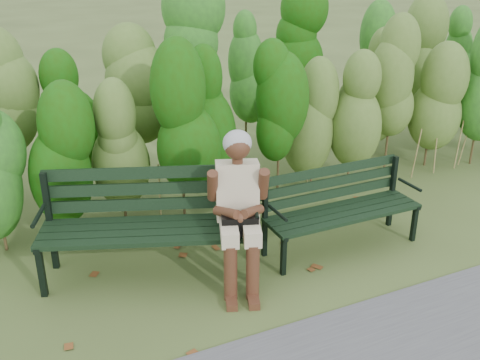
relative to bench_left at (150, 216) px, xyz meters
name	(u,v)px	position (x,y,z in m)	size (l,w,h in m)	color
ground	(256,265)	(0.91, -0.32, -0.57)	(80.00, 80.00, 0.00)	#3F4D23
hedge_band	(184,93)	(0.91, 1.54, 0.68)	(11.04, 1.67, 2.42)	#47381E
leaf_litter	(247,274)	(0.76, -0.44, -0.57)	(5.88, 2.26, 0.01)	brown
bench_left	(150,216)	(0.00, 0.00, 0.00)	(2.04, 1.27, 0.97)	black
bench_right	(338,202)	(1.83, -0.31, -0.10)	(1.60, 0.53, 0.80)	black
seated_woman	(239,201)	(0.67, -0.46, 0.21)	(0.62, 0.85, 1.39)	beige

